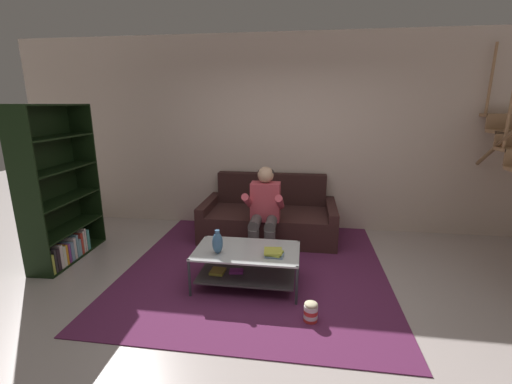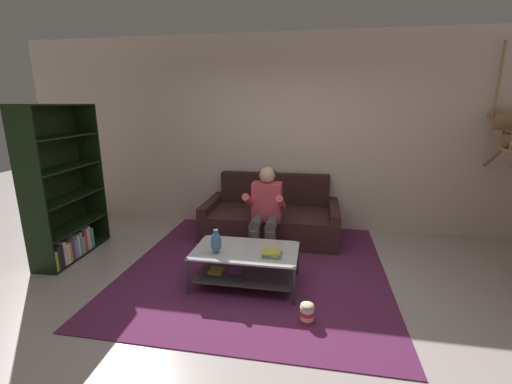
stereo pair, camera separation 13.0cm
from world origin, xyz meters
name	(u,v)px [view 1 (the left image)]	position (x,y,z in m)	size (l,w,h in m)	color
ground	(262,312)	(0.00, 0.00, 0.00)	(16.80, 16.80, 0.00)	#B6A8A4
back_partition	(283,135)	(0.00, 2.46, 1.45)	(8.40, 0.12, 2.90)	beige
couch	(269,218)	(-0.15, 1.95, 0.28)	(1.92, 0.98, 0.88)	#391F1E
person_seated_center	(264,208)	(-0.15, 1.36, 0.61)	(0.50, 0.58, 1.13)	#524B4C
coffee_table	(246,262)	(-0.23, 0.48, 0.28)	(1.10, 0.65, 0.41)	#B7B9BB
area_rug	(258,260)	(-0.18, 1.08, 0.01)	(3.00, 3.41, 0.01)	#5D234A
vase	(218,243)	(-0.51, 0.35, 0.53)	(0.11, 0.11, 0.25)	#386086
book_stack	(274,253)	(0.07, 0.38, 0.44)	(0.21, 0.18, 0.06)	#7C96BC
bookshelf	(58,203)	(-2.63, 0.81, 0.73)	(0.39, 1.15, 1.91)	black
popcorn_tub	(311,312)	(0.45, -0.07, 0.10)	(0.13, 0.13, 0.20)	red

